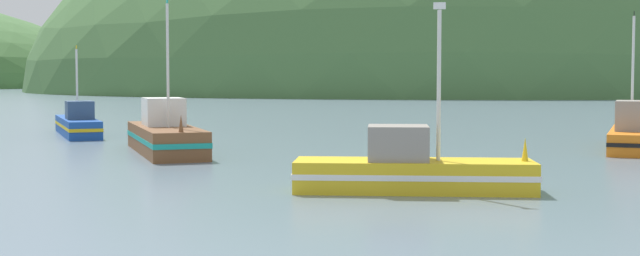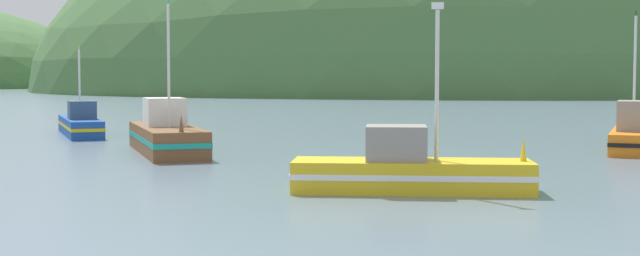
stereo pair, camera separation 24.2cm
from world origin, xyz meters
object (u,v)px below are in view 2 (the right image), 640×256
(fishing_boat_yellow, at_px, (410,170))
(fishing_boat_brown, at_px, (166,135))
(fishing_boat_blue, at_px, (80,124))
(fishing_boat_orange, at_px, (633,135))

(fishing_boat_yellow, xyz_separation_m, fishing_boat_brown, (-8.36, 13.41, 0.13))
(fishing_boat_blue, height_order, fishing_boat_brown, fishing_boat_brown)
(fishing_boat_blue, relative_size, fishing_boat_yellow, 1.30)
(fishing_boat_brown, bearing_deg, fishing_boat_blue, -166.09)
(fishing_boat_blue, distance_m, fishing_boat_yellow, 28.89)
(fishing_boat_blue, height_order, fishing_boat_yellow, fishing_boat_yellow)
(fishing_boat_yellow, xyz_separation_m, fishing_boat_orange, (13.12, 13.12, 0.06))
(fishing_boat_blue, xyz_separation_m, fishing_boat_orange, (27.46, -11.95, 0.06))
(fishing_boat_orange, xyz_separation_m, fishing_boat_brown, (-21.48, 0.28, 0.08))
(fishing_boat_yellow, relative_size, fishing_boat_orange, 0.79)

